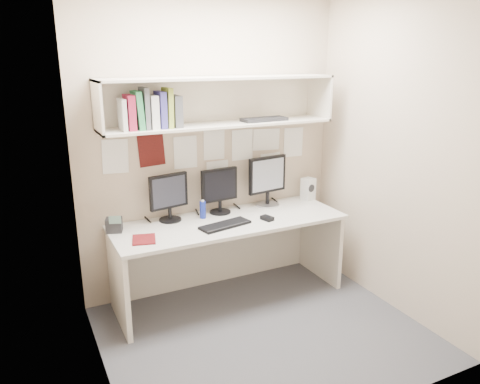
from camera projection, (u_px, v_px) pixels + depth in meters
name	position (u px, v px, depth m)	size (l,w,h in m)	color
floor	(264.00, 333.00, 3.65)	(2.40, 2.00, 0.01)	#424247
wall_back	(212.00, 147.00, 4.15)	(2.40, 0.02, 2.60)	#B9A58D
wall_front	(361.00, 214.00, 2.43)	(2.40, 0.02, 2.60)	#B9A58D
wall_left	(91.00, 193.00, 2.78)	(0.02, 2.00, 2.60)	#B9A58D
wall_right	(396.00, 156.00, 3.79)	(0.02, 2.00, 2.60)	#B9A58D
desk	(229.00, 259.00, 4.11)	(2.00, 0.70, 0.73)	beige
overhead_hutch	(217.00, 101.00, 3.91)	(2.00, 0.38, 0.40)	beige
pinned_papers	(212.00, 153.00, 4.16)	(1.92, 0.01, 0.48)	white
monitor_left	(169.00, 195.00, 3.94)	(0.35, 0.19, 0.40)	black
monitor_center	(219.00, 188.00, 4.14)	(0.35, 0.19, 0.40)	black
monitor_right	(267.00, 179.00, 4.34)	(0.40, 0.22, 0.47)	#A5A5AA
keyboard	(225.00, 225.00, 3.86)	(0.44, 0.16, 0.02)	black
mouse	(267.00, 218.00, 4.00)	(0.07, 0.11, 0.03)	black
speaker	(308.00, 189.00, 4.54)	(0.13, 0.13, 0.22)	silver
blue_bottle	(203.00, 210.00, 4.03)	(0.05, 0.05, 0.16)	navy
maroon_notebook	(144.00, 239.00, 3.57)	(0.17, 0.21, 0.01)	#5D0F13
desk_phone	(114.00, 225.00, 3.72)	(0.15, 0.14, 0.15)	black
book_stack	(151.00, 111.00, 3.60)	(0.47, 0.19, 0.32)	silver
hutch_tray	(264.00, 119.00, 4.04)	(0.40, 0.15, 0.03)	black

